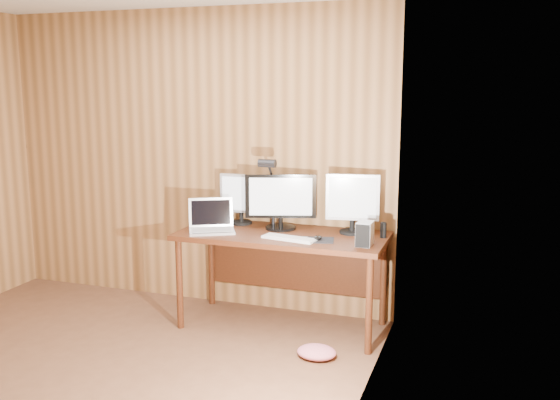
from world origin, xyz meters
The scene contains 14 objects.
room_shell centered at (0.00, 0.00, 1.25)m, with size 4.00×4.00×4.00m.
desk centered at (0.93, 1.70, 0.63)m, with size 1.60×0.70×0.75m.
monitor_center centered at (0.87, 1.77, 0.98)m, with size 0.54×0.24×0.44m.
monitor_left centered at (0.51, 1.84, 0.97)m, with size 0.36×0.17×0.41m.
monitor_right centered at (1.44, 1.81, 1.00)m, with size 0.41×0.19×0.46m.
laptop centered at (0.38, 1.54, 0.81)m, with size 0.43×0.40×0.25m.
keyboard centered at (1.04, 1.47, 0.76)m, with size 0.42×0.19×0.02m.
mousepad centered at (1.25, 1.51, 0.75)m, with size 0.23×0.19×0.00m, color black.
mouse centered at (1.25, 1.51, 0.77)m, with size 0.06×0.10×0.03m, color black.
hard_drive centered at (1.60, 1.48, 0.84)m, with size 0.11×0.16×0.17m.
phone centered at (1.15, 1.49, 0.76)m, with size 0.08×0.12×0.02m.
speaker centered at (1.69, 1.75, 0.81)m, with size 0.05×0.05×0.11m, color black.
desk_lamp centered at (0.79, 1.76, 1.12)m, with size 0.14×0.20×0.60m.
fabric_pile centered at (1.35, 1.15, 0.04)m, with size 0.28×0.23×0.09m, color #D46676, non-canonical shape.
Camera 1 is at (2.42, -2.77, 1.88)m, focal length 40.00 mm.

